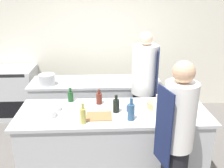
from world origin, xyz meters
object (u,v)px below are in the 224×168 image
at_px(bottle_cooking_oil, 116,105).
at_px(cup, 130,108).
at_px(bowl_mixing_large, 171,100).
at_px(bottle_olive_oil, 131,111).
at_px(bowl_prep_small, 157,105).
at_px(oven_range, 11,92).
at_px(stockpot, 47,80).
at_px(chef_at_prep_near, 176,140).
at_px(bowl_ceramic_blue, 49,114).
at_px(bottle_sauce, 99,98).
at_px(bowl_wooden_salad, 54,108).
at_px(chef_at_stove, 144,88).
at_px(bottle_vinegar, 83,115).
at_px(bottle_water, 157,107).
at_px(bottle_wine, 71,96).

relative_size(bottle_cooking_oil, cup, 2.74).
bearing_deg(bowl_mixing_large, bottle_olive_oil, -141.80).
bearing_deg(bottle_olive_oil, bottle_cooking_oil, 127.12).
bearing_deg(bowl_prep_small, oven_range, 146.62).
relative_size(cup, stockpot, 0.32).
bearing_deg(chef_at_prep_near, bowl_ceramic_blue, 53.11).
relative_size(bottle_sauce, bowl_wooden_salad, 1.15).
relative_size(chef_at_stove, cup, 21.13).
height_order(bottle_vinegar, bottle_water, bottle_water).
xyz_separation_m(bottle_water, bowl_mixing_large, (0.29, 0.37, -0.08)).
height_order(bowl_prep_small, cup, bowl_prep_small).
bearing_deg(bottle_cooking_oil, cup, 4.98).
bearing_deg(chef_at_prep_near, bottle_sauce, 25.94).
bearing_deg(bottle_wine, bottle_cooking_oil, -30.58).
xyz_separation_m(bowl_prep_small, bowl_wooden_salad, (-1.36, -0.01, -0.02)).
bearing_deg(bottle_water, bowl_prep_small, 76.79).
bearing_deg(chef_at_stove, stockpot, -84.22).
relative_size(chef_at_prep_near, bowl_wooden_salad, 9.57).
relative_size(chef_at_stove, bottle_water, 6.64).
distance_m(bottle_olive_oil, bottle_cooking_oil, 0.27).
distance_m(bottle_water, bowl_mixing_large, 0.48).
distance_m(chef_at_prep_near, bottle_vinegar, 1.08).
relative_size(bottle_vinegar, bowl_ceramic_blue, 1.61).
height_order(bottle_olive_oil, bottle_vinegar, bottle_olive_oil).
bearing_deg(chef_at_stove, cup, -6.70).
bearing_deg(bowl_ceramic_blue, bottle_vinegar, -23.18).
distance_m(bottle_wine, bowl_wooden_salad, 0.34).
height_order(oven_range, stockpot, stockpot).
relative_size(chef_at_stove, bottle_sauce, 8.58).
height_order(bottle_olive_oil, cup, bottle_olive_oil).
relative_size(chef_at_stove, stockpot, 6.76).
distance_m(bottle_cooking_oil, bottle_water, 0.51).
bearing_deg(bowl_mixing_large, bottle_sauce, -179.37).
bearing_deg(cup, bowl_ceramic_blue, -173.71).
bearing_deg(oven_range, bottle_cooking_oil, -41.73).
distance_m(bottle_wine, bottle_sauce, 0.42).
relative_size(chef_at_stove, bottle_wine, 8.92).
xyz_separation_m(bottle_water, cup, (-0.33, 0.11, -0.07)).
bearing_deg(bottle_cooking_oil, bottle_vinegar, -145.34).
relative_size(bottle_olive_oil, bowl_mixing_large, 1.12).
bearing_deg(chef_at_stove, bottle_water, 16.11).
bearing_deg(bottle_sauce, chef_at_stove, 36.38).
distance_m(chef_at_prep_near, bowl_wooden_salad, 1.60).
distance_m(bottle_vinegar, bottle_wine, 0.68).
height_order(bottle_sauce, bowl_wooden_salad, bottle_sauce).
bearing_deg(chef_at_stove, bowl_ceramic_blue, -40.74).
relative_size(bowl_mixing_large, bowl_wooden_salad, 1.38).
xyz_separation_m(cup, stockpot, (-1.26, 1.05, 0.05)).
xyz_separation_m(oven_range, bottle_cooking_oil, (1.96, -1.75, 0.49)).
distance_m(bottle_wine, bottle_cooking_oil, 0.72).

